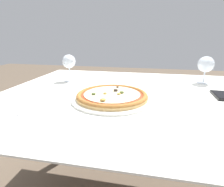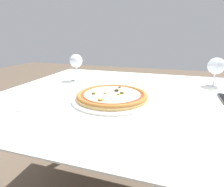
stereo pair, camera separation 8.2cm
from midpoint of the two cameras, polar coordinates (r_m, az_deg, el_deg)
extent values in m
cube|color=brown|center=(0.91, 14.89, -2.46)|extent=(1.40, 0.98, 0.04)
cube|color=silver|center=(0.90, 14.99, -1.20)|extent=(1.50, 1.08, 0.01)
cylinder|color=brown|center=(1.60, -8.90, -7.19)|extent=(0.06, 0.06, 0.68)
cylinder|color=white|center=(0.83, 2.84, -1.69)|extent=(0.36, 0.36, 0.01)
cylinder|color=#E0B26B|center=(0.83, 2.85, -0.97)|extent=(0.31, 0.31, 0.01)
torus|color=#A3662D|center=(0.83, 2.85, -0.57)|extent=(0.31, 0.31, 0.02)
cylinder|color=#BC381E|center=(0.83, 2.86, -0.48)|extent=(0.27, 0.27, 0.00)
cylinder|color=beige|center=(0.82, 2.86, -0.21)|extent=(0.25, 0.25, 0.00)
ellipsoid|color=#BC9342|center=(0.82, 0.70, 0.13)|extent=(0.02, 0.02, 0.01)
ellipsoid|color=#2D2319|center=(0.91, 4.87, 1.87)|extent=(0.01, 0.01, 0.01)
ellipsoid|color=#BC9342|center=(0.73, -0.36, -1.83)|extent=(0.02, 0.02, 0.01)
ellipsoid|color=#BC9342|center=(0.81, 4.92, -0.14)|extent=(0.02, 0.02, 0.01)
ellipsoid|color=#425123|center=(0.81, -2.81, 0.05)|extent=(0.02, 0.02, 0.01)
ellipsoid|color=#2D2319|center=(0.86, 4.15, 0.97)|extent=(0.02, 0.02, 0.01)
ellipsoid|color=#425123|center=(0.83, 5.86, 0.25)|extent=(0.02, 0.02, 0.01)
cube|color=silver|center=(0.81, -22.18, -3.72)|extent=(0.03, 0.11, 0.00)
cube|color=silver|center=(0.86, -20.12, -2.28)|extent=(0.03, 0.02, 0.00)
cube|color=silver|center=(0.89, -19.91, -1.60)|extent=(0.01, 0.05, 0.00)
cube|color=silver|center=(0.89, -19.46, -1.63)|extent=(0.01, 0.05, 0.00)
cube|color=silver|center=(0.88, -19.00, -1.67)|extent=(0.01, 0.05, 0.00)
cube|color=silver|center=(0.88, -18.54, -1.70)|extent=(0.01, 0.05, 0.00)
cylinder|color=silver|center=(1.21, -8.70, 4.19)|extent=(0.07, 0.07, 0.00)
cylinder|color=silver|center=(1.21, -8.79, 6.21)|extent=(0.01, 0.01, 0.08)
sphere|color=silver|center=(1.19, -8.96, 9.81)|extent=(0.08, 0.08, 0.08)
cylinder|color=silver|center=(1.23, 30.14, 2.20)|extent=(0.08, 0.08, 0.00)
cylinder|color=silver|center=(1.23, 30.40, 3.85)|extent=(0.01, 0.01, 0.07)
sphere|color=silver|center=(1.21, 30.94, 7.22)|extent=(0.09, 0.09, 0.09)
camera|label=1|loc=(0.04, -87.14, 0.91)|focal=30.00mm
camera|label=2|loc=(0.04, 92.86, -0.91)|focal=30.00mm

